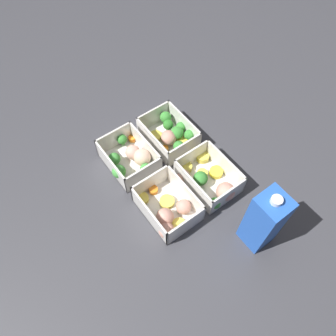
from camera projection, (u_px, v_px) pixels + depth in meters
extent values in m
plane|color=#38383D|center=(168.00, 173.00, 0.91)|extent=(4.00, 4.00, 0.00)
cube|color=silver|center=(130.00, 163.00, 0.93)|extent=(0.16, 0.12, 0.00)
cube|color=silver|center=(111.00, 166.00, 0.88)|extent=(0.16, 0.01, 0.07)
cube|color=silver|center=(145.00, 147.00, 0.92)|extent=(0.16, 0.01, 0.07)
cube|color=silver|center=(114.00, 139.00, 0.93)|extent=(0.01, 0.12, 0.07)
cube|color=silver|center=(144.00, 175.00, 0.87)|extent=(0.01, 0.12, 0.07)
cylinder|color=#519448|center=(146.00, 172.00, 0.90)|extent=(0.01, 0.01, 0.01)
sphere|color=#42933D|center=(146.00, 169.00, 0.89)|extent=(0.03, 0.03, 0.03)
sphere|color=beige|center=(142.00, 157.00, 0.91)|extent=(0.07, 0.07, 0.05)
cylinder|color=#519448|center=(115.00, 163.00, 0.92)|extent=(0.01, 0.01, 0.01)
sphere|color=#42933D|center=(114.00, 159.00, 0.90)|extent=(0.03, 0.03, 0.03)
cylinder|color=#49883F|center=(123.00, 143.00, 0.95)|extent=(0.01, 0.01, 0.01)
sphere|color=#388433|center=(122.00, 139.00, 0.94)|extent=(0.03, 0.03, 0.03)
cylinder|color=#519448|center=(120.00, 176.00, 0.89)|extent=(0.01, 0.01, 0.02)
sphere|color=#42933D|center=(119.00, 171.00, 0.87)|extent=(0.04, 0.04, 0.04)
sphere|color=#D19E8C|center=(133.00, 152.00, 0.92)|extent=(0.06, 0.06, 0.04)
cylinder|color=orange|center=(132.00, 138.00, 0.96)|extent=(0.03, 0.03, 0.01)
cylinder|color=yellow|center=(140.00, 178.00, 0.89)|extent=(0.04, 0.04, 0.01)
cube|color=silver|center=(168.00, 209.00, 0.85)|extent=(0.16, 0.12, 0.00)
cube|color=silver|center=(149.00, 216.00, 0.80)|extent=(0.16, 0.01, 0.07)
cube|color=silver|center=(185.00, 192.00, 0.84)|extent=(0.16, 0.01, 0.07)
cube|color=silver|center=(150.00, 183.00, 0.85)|extent=(0.01, 0.12, 0.07)
cube|color=silver|center=(186.00, 226.00, 0.79)|extent=(0.01, 0.12, 0.07)
sphere|color=tan|center=(167.00, 230.00, 0.79)|extent=(0.06, 0.06, 0.04)
sphere|color=tan|center=(165.00, 217.00, 0.81)|extent=(0.06, 0.06, 0.04)
cylinder|color=#DBC647|center=(167.00, 202.00, 0.85)|extent=(0.05, 0.05, 0.01)
cylinder|color=orange|center=(153.00, 190.00, 0.87)|extent=(0.03, 0.03, 0.01)
cylinder|color=#DBC647|center=(179.00, 225.00, 0.82)|extent=(0.04, 0.04, 0.01)
sphere|color=tan|center=(184.00, 207.00, 0.83)|extent=(0.05, 0.05, 0.04)
cylinder|color=#DBC647|center=(142.00, 199.00, 0.86)|extent=(0.04, 0.04, 0.01)
cube|color=silver|center=(168.00, 140.00, 0.97)|extent=(0.16, 0.12, 0.00)
cube|color=silver|center=(153.00, 142.00, 0.93)|extent=(0.16, 0.01, 0.07)
cube|color=silver|center=(184.00, 124.00, 0.96)|extent=(0.16, 0.01, 0.07)
cube|color=silver|center=(153.00, 117.00, 0.98)|extent=(0.01, 0.12, 0.07)
cube|color=silver|center=(184.00, 150.00, 0.91)|extent=(0.01, 0.12, 0.07)
cylinder|color=#DBC647|center=(156.00, 136.00, 0.97)|extent=(0.04, 0.04, 0.01)
cylinder|color=#49883F|center=(177.00, 137.00, 0.96)|extent=(0.01, 0.01, 0.01)
sphere|color=#388433|center=(177.00, 133.00, 0.95)|extent=(0.04, 0.04, 0.04)
cylinder|color=#49883F|center=(166.00, 122.00, 0.99)|extent=(0.01, 0.01, 0.02)
sphere|color=#388433|center=(166.00, 117.00, 0.97)|extent=(0.03, 0.03, 0.03)
cylinder|color=#407A37|center=(168.00, 128.00, 0.98)|extent=(0.01, 0.01, 0.01)
sphere|color=#2D7228|center=(168.00, 125.00, 0.97)|extent=(0.03, 0.03, 0.03)
cylinder|color=#49883F|center=(179.00, 150.00, 0.94)|extent=(0.01, 0.01, 0.01)
sphere|color=#388433|center=(179.00, 146.00, 0.92)|extent=(0.03, 0.03, 0.03)
cylinder|color=#49883F|center=(189.00, 139.00, 0.96)|extent=(0.01, 0.01, 0.02)
sphere|color=#388433|center=(189.00, 135.00, 0.94)|extent=(0.03, 0.03, 0.03)
cylinder|color=orange|center=(165.00, 149.00, 0.94)|extent=(0.03, 0.03, 0.01)
cylinder|color=#DBC647|center=(183.00, 142.00, 0.96)|extent=(0.04, 0.04, 0.01)
cylinder|color=#49883F|center=(180.00, 131.00, 0.98)|extent=(0.01, 0.01, 0.01)
sphere|color=#388433|center=(181.00, 127.00, 0.96)|extent=(0.03, 0.03, 0.03)
sphere|color=tan|center=(169.00, 138.00, 0.94)|extent=(0.05, 0.05, 0.04)
cube|color=silver|center=(208.00, 182.00, 0.89)|extent=(0.16, 0.12, 0.00)
cube|color=silver|center=(192.00, 187.00, 0.85)|extent=(0.16, 0.01, 0.07)
cube|color=silver|center=(225.00, 166.00, 0.88)|extent=(0.16, 0.01, 0.07)
cube|color=silver|center=(191.00, 157.00, 0.90)|extent=(0.01, 0.12, 0.07)
cube|color=silver|center=(228.00, 196.00, 0.83)|extent=(0.01, 0.12, 0.07)
cylinder|color=#49883F|center=(200.00, 182.00, 0.88)|extent=(0.01, 0.01, 0.01)
sphere|color=#388433|center=(201.00, 178.00, 0.86)|extent=(0.04, 0.04, 0.04)
cylinder|color=#DBC647|center=(202.00, 174.00, 0.90)|extent=(0.04, 0.04, 0.01)
cylinder|color=yellow|center=(216.00, 172.00, 0.90)|extent=(0.05, 0.05, 0.01)
sphere|color=tan|center=(226.00, 191.00, 0.85)|extent=(0.07, 0.07, 0.05)
cylinder|color=#DBC647|center=(203.00, 157.00, 0.92)|extent=(0.05, 0.05, 0.02)
sphere|color=tan|center=(184.00, 176.00, 0.88)|extent=(0.05, 0.05, 0.04)
cylinder|color=#519448|center=(214.00, 206.00, 0.85)|extent=(0.01, 0.01, 0.01)
sphere|color=#42933D|center=(215.00, 203.00, 0.83)|extent=(0.03, 0.03, 0.03)
cylinder|color=#DBC647|center=(186.00, 167.00, 0.91)|extent=(0.04, 0.04, 0.02)
cube|color=blue|center=(264.00, 221.00, 0.73)|extent=(0.07, 0.07, 0.19)
cylinder|color=white|center=(277.00, 201.00, 0.65)|extent=(0.02, 0.02, 0.01)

